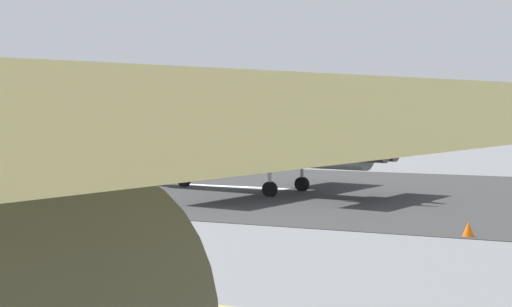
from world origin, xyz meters
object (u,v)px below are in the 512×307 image
(marker_cone_near, at_px, (468,229))
(marker_cone_mid, at_px, (38,203))
(fighter_jet, at_px, (255,145))
(crew_person, at_px, (152,162))

(marker_cone_near, distance_m, marker_cone_mid, 18.99)
(fighter_jet, xyz_separation_m, marker_cone_near, (-13.20, 10.67, -2.20))
(marker_cone_near, bearing_deg, crew_person, -36.47)
(fighter_jet, distance_m, marker_cone_near, 17.11)
(fighter_jet, xyz_separation_m, marker_cone_mid, (5.79, 10.67, -2.20))
(crew_person, bearing_deg, fighter_jet, 146.81)
(fighter_jet, height_order, crew_person, fighter_jet)
(crew_person, distance_m, marker_cone_near, 29.71)
(marker_cone_near, bearing_deg, marker_cone_mid, 0.00)
(fighter_jet, relative_size, marker_cone_near, 32.16)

